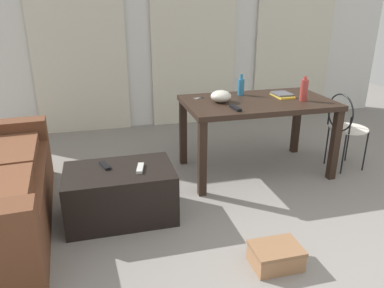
% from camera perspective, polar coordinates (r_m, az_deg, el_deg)
% --- Properties ---
extents(ground_plane, '(8.89, 8.89, 0.00)m').
position_cam_1_polar(ground_plane, '(3.59, 9.27, -6.79)').
color(ground_plane, gray).
extents(wall_back, '(5.94, 0.10, 2.52)m').
position_cam_1_polar(wall_back, '(5.32, 0.09, 16.76)').
color(wall_back, silver).
rests_on(wall_back, ground).
extents(curtains, '(4.22, 0.03, 2.08)m').
position_cam_1_polar(curtains, '(5.26, 0.33, 14.29)').
color(curtains, beige).
rests_on(curtains, ground).
extents(coffee_table, '(0.86, 0.55, 0.42)m').
position_cam_1_polar(coffee_table, '(3.07, -10.93, -7.45)').
color(coffee_table, black).
rests_on(coffee_table, ground).
extents(craft_table, '(1.44, 0.84, 0.76)m').
position_cam_1_polar(craft_table, '(3.74, 10.00, 5.23)').
color(craft_table, black).
rests_on(craft_table, ground).
extents(wire_chair, '(0.39, 0.39, 0.81)m').
position_cam_1_polar(wire_chair, '(4.10, 22.39, 3.03)').
color(wire_chair, silver).
rests_on(wire_chair, ground).
extents(bottle_near, '(0.07, 0.07, 0.24)m').
position_cam_1_polar(bottle_near, '(3.77, 16.83, 7.96)').
color(bottle_near, '#99332D').
rests_on(bottle_near, craft_table).
extents(bottle_far, '(0.07, 0.07, 0.21)m').
position_cam_1_polar(bottle_far, '(3.88, 7.54, 8.75)').
color(bottle_far, teal).
rests_on(bottle_far, craft_table).
extents(bowl, '(0.20, 0.20, 0.11)m').
position_cam_1_polar(bowl, '(3.58, 4.47, 7.32)').
color(bowl, beige).
rests_on(bowl, craft_table).
extents(book_stack, '(0.17, 0.25, 0.04)m').
position_cam_1_polar(book_stack, '(3.91, 13.71, 7.35)').
color(book_stack, gold).
rests_on(book_stack, craft_table).
extents(tv_remote_on_table, '(0.05, 0.19, 0.03)m').
position_cam_1_polar(tv_remote_on_table, '(3.36, 6.67, 5.54)').
color(tv_remote_on_table, black).
rests_on(tv_remote_on_table, craft_table).
extents(scissors, '(0.11, 0.07, 0.00)m').
position_cam_1_polar(scissors, '(3.74, 1.25, 7.10)').
color(scissors, '#9EA0A5').
rests_on(scissors, craft_table).
extents(tv_remote_primary, '(0.09, 0.17, 0.02)m').
position_cam_1_polar(tv_remote_primary, '(3.05, -13.24, -3.23)').
color(tv_remote_primary, black).
rests_on(tv_remote_primary, coffee_table).
extents(tv_remote_secondary, '(0.08, 0.17, 0.02)m').
position_cam_1_polar(tv_remote_secondary, '(2.95, -7.97, -3.69)').
color(tv_remote_secondary, '#B7B7B2').
rests_on(tv_remote_secondary, coffee_table).
extents(shoebox, '(0.33, 0.24, 0.15)m').
position_cam_1_polar(shoebox, '(2.64, 12.74, -16.41)').
color(shoebox, '#996B47').
rests_on(shoebox, ground).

